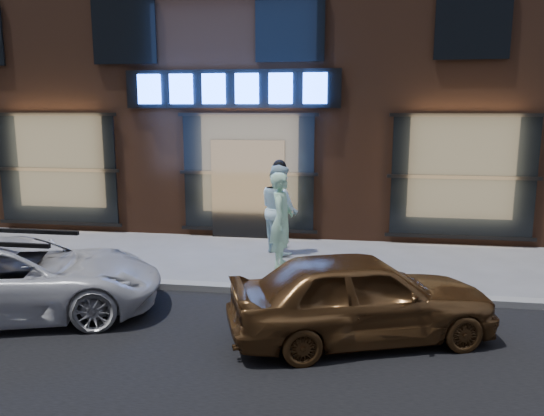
{
  "coord_description": "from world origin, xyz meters",
  "views": [
    {
      "loc": [
        2.51,
        -8.6,
        3.14
      ],
      "look_at": [
        0.95,
        1.6,
        1.2
      ],
      "focal_mm": 35.0,
      "sensor_mm": 36.0,
      "label": 1
    }
  ],
  "objects_px": {
    "man_bowtie": "(282,220)",
    "gold_sedan": "(361,296)",
    "white_suv": "(19,278)",
    "man_cap": "(279,209)"
  },
  "relations": [
    {
      "from": "man_bowtie",
      "to": "man_cap",
      "type": "distance_m",
      "value": 1.07
    },
    {
      "from": "white_suv",
      "to": "gold_sedan",
      "type": "height_order",
      "value": "gold_sedan"
    },
    {
      "from": "man_bowtie",
      "to": "white_suv",
      "type": "distance_m",
      "value": 4.81
    },
    {
      "from": "man_bowtie",
      "to": "gold_sedan",
      "type": "relative_size",
      "value": 0.53
    },
    {
      "from": "man_cap",
      "to": "white_suv",
      "type": "bearing_deg",
      "value": 108.31
    },
    {
      "from": "man_bowtie",
      "to": "man_cap",
      "type": "relative_size",
      "value": 0.97
    },
    {
      "from": "man_bowtie",
      "to": "white_suv",
      "type": "xyz_separation_m",
      "value": [
        -3.63,
        -3.13,
        -0.37
      ]
    },
    {
      "from": "man_cap",
      "to": "gold_sedan",
      "type": "xyz_separation_m",
      "value": [
        1.73,
        -4.28,
        -0.36
      ]
    },
    {
      "from": "white_suv",
      "to": "man_cap",
      "type": "bearing_deg",
      "value": -57.91
    },
    {
      "from": "white_suv",
      "to": "gold_sedan",
      "type": "distance_m",
      "value": 5.16
    }
  ]
}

